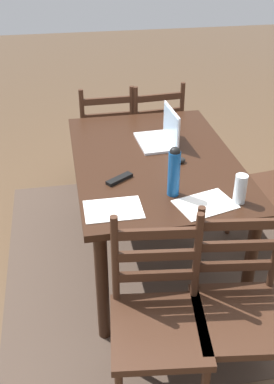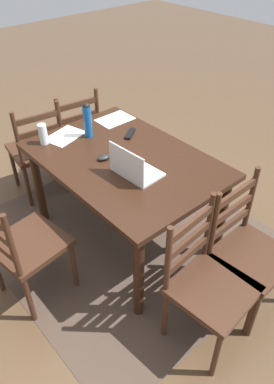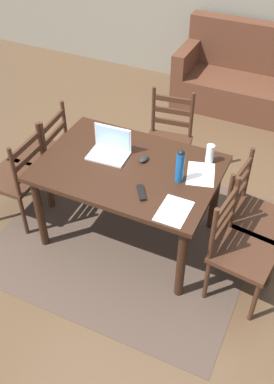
# 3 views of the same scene
# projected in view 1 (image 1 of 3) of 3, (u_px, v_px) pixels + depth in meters

# --- Properties ---
(ground_plane) EXTENTS (14.00, 14.00, 0.00)m
(ground_plane) POSITION_uv_depth(u_px,v_px,m) (153.00, 256.00, 3.20)
(ground_plane) COLOR brown
(area_rug) EXTENTS (2.16, 2.00, 0.01)m
(area_rug) POSITION_uv_depth(u_px,v_px,m) (153.00, 255.00, 3.20)
(area_rug) COLOR #47382D
(area_rug) RESTS_ON ground
(dining_table) EXTENTS (1.43, 0.99, 0.78)m
(dining_table) POSITION_uv_depth(u_px,v_px,m) (155.00, 172.00, 2.84)
(dining_table) COLOR black
(dining_table) RESTS_ON ground
(chair_left_far) EXTENTS (0.48, 0.48, 0.95)m
(chair_left_far) POSITION_uv_depth(u_px,v_px,m) (152.00, 135.00, 3.82)
(chair_left_far) COLOR #3D2316
(chair_left_far) RESTS_ON ground
(chair_right_far) EXTENTS (0.49, 0.49, 0.95)m
(chair_right_far) POSITION_uv_depth(u_px,v_px,m) (239.00, 310.00, 2.15)
(chair_right_far) COLOR #3D2316
(chair_right_far) RESTS_ON ground
(chair_left_near) EXTENTS (0.45, 0.45, 0.95)m
(chair_left_near) POSITION_uv_depth(u_px,v_px,m) (106.00, 139.00, 3.76)
(chair_left_near) COLOR #3D2316
(chair_left_near) RESTS_ON ground
(chair_right_near) EXTENTS (0.49, 0.49, 0.95)m
(chair_right_near) POSITION_uv_depth(u_px,v_px,m) (158.00, 322.00, 2.09)
(chair_right_near) COLOR #3D2316
(chair_right_near) RESTS_ON ground
(laptop) EXTENTS (0.33, 0.24, 0.23)m
(laptop) POSITION_uv_depth(u_px,v_px,m) (162.00, 134.00, 2.95)
(laptop) COLOR silver
(laptop) RESTS_ON dining_table
(water_bottle) EXTENTS (0.06, 0.06, 0.28)m
(water_bottle) POSITION_uv_depth(u_px,v_px,m) (174.00, 171.00, 2.36)
(water_bottle) COLOR #145199
(water_bottle) RESTS_ON dining_table
(drinking_glass) EXTENTS (0.07, 0.07, 0.16)m
(drinking_glass) POSITION_uv_depth(u_px,v_px,m) (240.00, 189.00, 2.33)
(drinking_glass) COLOR silver
(drinking_glass) RESTS_ON dining_table
(computer_mouse) EXTENTS (0.07, 0.11, 0.03)m
(computer_mouse) POSITION_uv_depth(u_px,v_px,m) (177.00, 160.00, 2.73)
(computer_mouse) COLOR black
(computer_mouse) RESTS_ON dining_table
(tv_remote) EXTENTS (0.13, 0.17, 0.02)m
(tv_remote) POSITION_uv_depth(u_px,v_px,m) (119.00, 179.00, 2.55)
(tv_remote) COLOR black
(tv_remote) RESTS_ON dining_table
(paper_stack_left) EXTENTS (0.21, 0.30, 0.00)m
(paper_stack_left) POSITION_uv_depth(u_px,v_px,m) (113.00, 209.00, 2.31)
(paper_stack_left) COLOR white
(paper_stack_left) RESTS_ON dining_table
(paper_stack_right) EXTENTS (0.28, 0.34, 0.00)m
(paper_stack_right) POSITION_uv_depth(u_px,v_px,m) (205.00, 204.00, 2.35)
(paper_stack_right) COLOR white
(paper_stack_right) RESTS_ON dining_table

